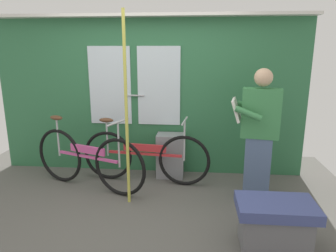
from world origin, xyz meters
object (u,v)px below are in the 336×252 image
object	(u,v)px
handrail_pole	(126,112)
bench_seat_corner	(275,223)
bicycle_leaning_behind	(88,159)
bicycle_near_door	(144,156)
passenger_reading_newspaper	(259,132)
trash_bin_by_wall	(170,155)

from	to	relation	value
handrail_pole	bench_seat_corner	size ratio (longest dim) A/B	3.13
bicycle_leaning_behind	bicycle_near_door	bearing A→B (deg)	40.20
bicycle_near_door	passenger_reading_newspaper	world-z (taller)	passenger_reading_newspaper
trash_bin_by_wall	bicycle_near_door	bearing A→B (deg)	-145.18
passenger_reading_newspaper	bench_seat_corner	world-z (taller)	passenger_reading_newspaper
bicycle_near_door	bench_seat_corner	bearing A→B (deg)	-36.95
bicycle_leaning_behind	handrail_pole	distance (m)	0.99
bicycle_leaning_behind	handrail_pole	world-z (taller)	handrail_pole
passenger_reading_newspaper	handrail_pole	xyz separation A→B (m)	(-1.51, -0.26, 0.27)
bicycle_leaning_behind	bench_seat_corner	size ratio (longest dim) A/B	2.32
handrail_pole	bench_seat_corner	xyz separation A→B (m)	(1.51, -0.73, -0.86)
bicycle_near_door	handrail_pole	bearing A→B (deg)	-92.94
bicycle_near_door	handrail_pole	world-z (taller)	handrail_pole
bicycle_near_door	bicycle_leaning_behind	bearing A→B (deg)	-154.41
handrail_pole	trash_bin_by_wall	bearing A→B (deg)	62.60
bicycle_leaning_behind	bench_seat_corner	world-z (taller)	bicycle_leaning_behind
bicycle_near_door	passenger_reading_newspaper	bearing A→B (deg)	-6.80
bicycle_near_door	bench_seat_corner	size ratio (longest dim) A/B	2.50
passenger_reading_newspaper	trash_bin_by_wall	bearing A→B (deg)	-16.89
trash_bin_by_wall	handrail_pole	bearing A→B (deg)	-117.40
bicycle_leaning_behind	passenger_reading_newspaper	xyz separation A→B (m)	(2.12, -0.08, 0.44)
trash_bin_by_wall	handrail_pole	world-z (taller)	handrail_pole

